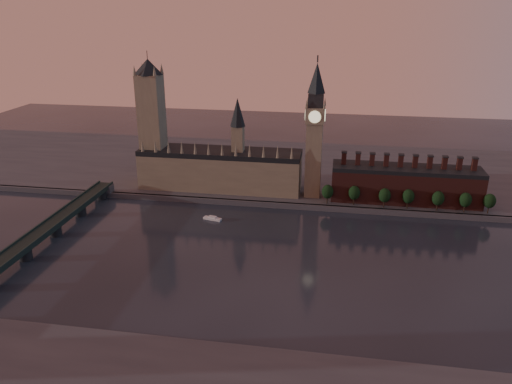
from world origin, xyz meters
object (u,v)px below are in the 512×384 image
Objects in this scene: westminster_bridge at (38,238)px; big_ben at (315,130)px; victoria_tower at (152,119)px; river_boat at (212,218)px.

big_ben is at bearing 34.33° from westminster_bridge.
victoria_tower is 7.81× the size of river_boat.
victoria_tower reaches higher than big_ben.
big_ben is at bearing -2.20° from victoria_tower.
victoria_tower is 130.12m from big_ben.
big_ben is 205.83m from westminster_bridge.
river_boat is at bearing -143.44° from big_ben.
westminster_bridge is at bearing -134.20° from river_boat.
victoria_tower is 0.54× the size of westminster_bridge.
victoria_tower is at bearing 177.80° from big_ben.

